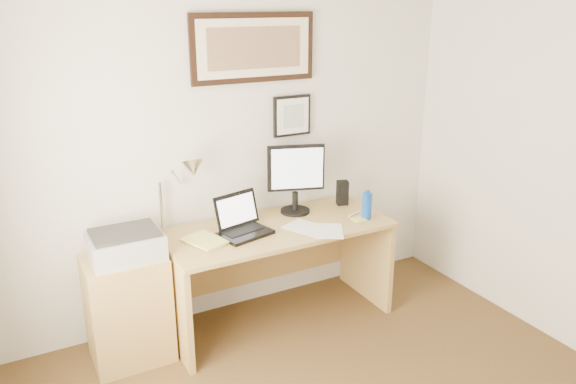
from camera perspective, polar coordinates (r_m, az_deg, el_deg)
wall_back at (r=4.06m, az=-5.38°, el=4.43°), size 3.50×0.02×2.50m
side_cabinet at (r=3.86m, az=-15.92°, el=-11.32°), size 0.50×0.40×0.73m
water_bottle at (r=4.10m, az=8.02°, el=-1.42°), size 0.07×0.07×0.19m
bottle_cap at (r=4.07m, az=8.09°, el=0.00°), size 0.04×0.04×0.02m
speaker at (r=4.37m, az=5.55°, el=-0.07°), size 0.10×0.10×0.19m
paper_sheet_a at (r=3.93m, az=1.96°, el=-3.67°), size 0.33×0.37×0.00m
paper_sheet_b at (r=3.89m, az=4.15°, el=-3.96°), size 0.30×0.33×0.00m
sticky_pad at (r=4.09m, az=7.22°, el=-2.79°), size 0.09×0.09×0.01m
marker_pen at (r=4.19m, az=6.78°, el=-2.20°), size 0.14×0.06×0.02m
book at (r=3.68m, az=-9.59°, el=-5.41°), size 0.29×0.34×0.02m
desk at (r=4.12m, az=-1.57°, el=-6.14°), size 1.60×0.70×0.75m
laptop at (r=3.85m, az=-4.70°, el=-3.33°), size 0.39×0.37×0.26m
lcd_monitor at (r=4.11m, az=0.81°, el=1.67°), size 0.41×0.22×0.52m
printer at (r=3.65m, az=-16.17°, el=-5.16°), size 0.44×0.34×0.18m
desk_lamp at (r=3.77m, az=-9.93°, el=2.08°), size 0.29×0.27×0.53m
picture_large at (r=3.98m, az=-3.48°, el=14.42°), size 0.92×0.04×0.47m
picture_small at (r=4.18m, az=0.42°, el=7.75°), size 0.30×0.03×0.30m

